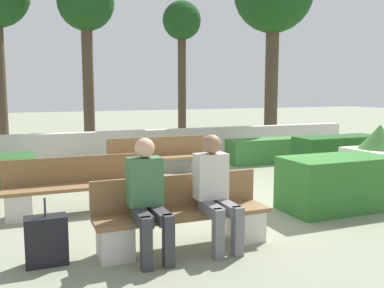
{
  "coord_description": "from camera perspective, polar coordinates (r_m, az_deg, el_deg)",
  "views": [
    {
      "loc": [
        -3.18,
        -6.36,
        1.85
      ],
      "look_at": [
        -0.44,
        0.5,
        0.9
      ],
      "focal_mm": 40.0,
      "sensor_mm": 36.0,
      "label": 1
    }
  ],
  "objects": [
    {
      "name": "ground_plane",
      "position": [
        7.35,
        4.71,
        -7.28
      ],
      "size": [
        60.0,
        60.0,
        0.0
      ],
      "primitive_type": "plane",
      "color": "gray"
    },
    {
      "name": "perimeter_wall",
      "position": [
        11.46,
        -5.47,
        -0.03
      ],
      "size": [
        12.26,
        0.3,
        0.77
      ],
      "color": "beige",
      "rests_on": "ground_plane"
    },
    {
      "name": "bench_front",
      "position": [
        5.1,
        -1.24,
        -10.08
      ],
      "size": [
        2.08,
        0.48,
        0.83
      ],
      "color": "brown",
      "rests_on": "ground_plane"
    },
    {
      "name": "bench_left_side",
      "position": [
        9.1,
        -4.34,
        -2.31
      ],
      "size": [
        2.16,
        0.49,
        0.83
      ],
      "rotation": [
        0.0,
        0.0,
        -0.0
      ],
      "color": "brown",
      "rests_on": "ground_plane"
    },
    {
      "name": "bench_right_side",
      "position": [
        6.69,
        -14.84,
        -6.07
      ],
      "size": [
        2.16,
        0.49,
        0.83
      ],
      "rotation": [
        0.0,
        0.0,
        -0.04
      ],
      "color": "brown",
      "rests_on": "ground_plane"
    },
    {
      "name": "person_seated_man",
      "position": [
        5.0,
        3.09,
        -5.63
      ],
      "size": [
        0.38,
        0.64,
        1.33
      ],
      "color": "slate",
      "rests_on": "ground_plane"
    },
    {
      "name": "person_seated_woman",
      "position": [
        4.72,
        -5.93,
        -6.49
      ],
      "size": [
        0.38,
        0.64,
        1.32
      ],
      "color": "#333338",
      "rests_on": "ground_plane"
    },
    {
      "name": "hedge_block_near_left",
      "position": [
        10.17,
        18.8,
        -1.25
      ],
      "size": [
        1.99,
        0.72,
        0.8
      ],
      "color": "#235623",
      "rests_on": "ground_plane"
    },
    {
      "name": "hedge_block_near_right",
      "position": [
        10.94,
        9.82,
        -0.88
      ],
      "size": [
        2.02,
        0.62,
        0.61
      ],
      "color": "#3D7A38",
      "rests_on": "ground_plane"
    },
    {
      "name": "hedge_block_mid_left",
      "position": [
        6.97,
        18.62,
        -4.98
      ],
      "size": [
        1.67,
        0.87,
        0.82
      ],
      "color": "#33702D",
      "rests_on": "ground_plane"
    },
    {
      "name": "planter_corner_left",
      "position": [
        8.74,
        23.61,
        -2.01
      ],
      "size": [
        1.02,
        1.02,
        1.2
      ],
      "color": "beige",
      "rests_on": "ground_plane"
    },
    {
      "name": "suitcase",
      "position": [
        4.88,
        -18.84,
        -12.08
      ],
      "size": [
        0.43,
        0.23,
        0.72
      ],
      "color": "black",
      "rests_on": "ground_plane"
    },
    {
      "name": "tree_center_left",
      "position": [
        12.13,
        -13.95,
        16.99
      ],
      "size": [
        1.5,
        1.5,
        4.88
      ],
      "color": "#473828",
      "rests_on": "ground_plane"
    },
    {
      "name": "tree_center_right",
      "position": [
        13.07,
        -1.37,
        15.0
      ],
      "size": [
        1.13,
        1.13,
        4.43
      ],
      "color": "#473828",
      "rests_on": "ground_plane"
    }
  ]
}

